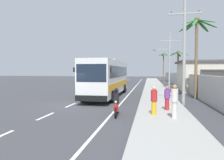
{
  "coord_description": "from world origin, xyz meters",
  "views": [
    {
      "loc": [
        5.95,
        -15.31,
        2.66
      ],
      "look_at": [
        2.16,
        5.58,
        1.7
      ],
      "focal_mm": 32.95,
      "sensor_mm": 36.0,
      "label": 1
    }
  ],
  "objects": [
    {
      "name": "lane_markings",
      "position": [
        2.33,
        14.4,
        0.0
      ],
      "size": [
        3.85,
        71.0,
        0.01
      ],
      "color": "white",
      "rests_on": "ground"
    },
    {
      "name": "motorcycle_beside_bus",
      "position": [
        4.03,
        -3.34,
        0.66
      ],
      "size": [
        0.56,
        1.96,
        1.63
      ],
      "color": "black",
      "rests_on": "ground"
    },
    {
      "name": "pedestrian_midwalk",
      "position": [
        6.23,
        -3.43,
        1.0
      ],
      "size": [
        0.36,
        0.36,
        1.65
      ],
      "rotation": [
        0.0,
        0.0,
        2.27
      ],
      "color": "gold",
      "rests_on": "sidewalk_kerb"
    },
    {
      "name": "utility_pole_nearest",
      "position": [
        8.6,
        1.38,
        4.44
      ],
      "size": [
        2.52,
        0.24,
        8.48
      ],
      "color": "#9E9E99",
      "rests_on": "ground"
    },
    {
      "name": "boundary_wall",
      "position": [
        10.6,
        14.0,
        1.14
      ],
      "size": [
        0.24,
        60.0,
        2.28
      ],
      "primitive_type": "cube",
      "color": "#B2B2AD",
      "rests_on": "ground"
    },
    {
      "name": "coach_bus_far_lane",
      "position": [
        -2.07,
        28.02,
        1.88
      ],
      "size": [
        3.31,
        11.47,
        3.61
      ],
      "color": "#2366A8",
      "rests_on": "ground"
    },
    {
      "name": "palm_nearest",
      "position": [
        10.83,
        21.86,
        4.25
      ],
      "size": [
        3.53,
        3.46,
        6.14
      ],
      "color": "brown",
      "rests_on": "ground"
    },
    {
      "name": "ground_plane",
      "position": [
        0.0,
        0.0,
        0.0
      ],
      "size": [
        160.0,
        160.0,
        0.0
      ],
      "primitive_type": "plane",
      "color": "#3A3A3F"
    },
    {
      "name": "utility_pole_mid",
      "position": [
        8.69,
        14.94,
        4.36
      ],
      "size": [
        3.64,
        0.24,
        8.11
      ],
      "color": "#9E9E99",
      "rests_on": "ground"
    },
    {
      "name": "palm_second",
      "position": [
        10.31,
        5.25,
        5.72
      ],
      "size": [
        3.52,
        3.6,
        7.69
      ],
      "color": "brown",
      "rests_on": "ground"
    },
    {
      "name": "coach_bus_foreground",
      "position": [
        1.73,
        5.61,
        2.03
      ],
      "size": [
        3.02,
        12.38,
        3.9
      ],
      "color": "silver",
      "rests_on": "ground"
    },
    {
      "name": "palm_third",
      "position": [
        9.52,
        38.49,
        5.31
      ],
      "size": [
        2.81,
        2.88,
        7.22
      ],
      "color": "brown",
      "rests_on": "ground"
    },
    {
      "name": "pedestrian_far_walk",
      "position": [
        7.1,
        -1.77,
        0.94
      ],
      "size": [
        0.36,
        0.36,
        1.54
      ],
      "rotation": [
        0.0,
        0.0,
        1.74
      ],
      "color": "red",
      "rests_on": "sidewalk_kerb"
    },
    {
      "name": "sidewalk_kerb",
      "position": [
        6.8,
        10.0,
        0.07
      ],
      "size": [
        3.2,
        90.0,
        0.14
      ],
      "primitive_type": "cube",
      "color": "#999993",
      "rests_on": "ground"
    },
    {
      "name": "pedestrian_near_kerb",
      "position": [
        7.28,
        -4.14,
        1.08
      ],
      "size": [
        0.36,
        0.36,
        1.79
      ],
      "rotation": [
        0.0,
        0.0,
        4.05
      ],
      "color": "beige",
      "rests_on": "sidewalk_kerb"
    }
  ]
}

